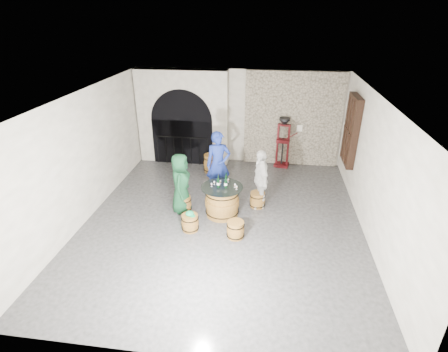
# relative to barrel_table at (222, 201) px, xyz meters

# --- Properties ---
(ground) EXTENTS (8.00, 8.00, 0.00)m
(ground) POSITION_rel_barrel_table_xyz_m (0.06, -0.27, -0.41)
(ground) COLOR #2B2B2D
(ground) RESTS_ON ground
(wall_back) EXTENTS (8.00, 0.00, 8.00)m
(wall_back) POSITION_rel_barrel_table_xyz_m (0.06, 3.73, 1.19)
(wall_back) COLOR silver
(wall_back) RESTS_ON ground
(wall_front) EXTENTS (8.00, 0.00, 8.00)m
(wall_front) POSITION_rel_barrel_table_xyz_m (0.06, -4.27, 1.19)
(wall_front) COLOR silver
(wall_front) RESTS_ON ground
(wall_left) EXTENTS (0.00, 8.00, 8.00)m
(wall_left) POSITION_rel_barrel_table_xyz_m (-3.44, -0.27, 1.19)
(wall_left) COLOR silver
(wall_left) RESTS_ON ground
(wall_right) EXTENTS (0.00, 8.00, 8.00)m
(wall_right) POSITION_rel_barrel_table_xyz_m (3.56, -0.27, 1.19)
(wall_right) COLOR silver
(wall_right) RESTS_ON ground
(ceiling) EXTENTS (8.00, 8.00, 0.00)m
(ceiling) POSITION_rel_barrel_table_xyz_m (0.06, -0.27, 2.79)
(ceiling) COLOR beige
(ceiling) RESTS_ON wall_back
(stone_facing_panel) EXTENTS (3.20, 0.12, 3.18)m
(stone_facing_panel) POSITION_rel_barrel_table_xyz_m (1.86, 3.67, 1.19)
(stone_facing_panel) COLOR tan
(stone_facing_panel) RESTS_ON ground
(arched_opening) EXTENTS (3.10, 0.60, 3.19)m
(arched_opening) POSITION_rel_barrel_table_xyz_m (-1.84, 3.46, 1.17)
(arched_opening) COLOR silver
(arched_opening) RESTS_ON ground
(shuttered_window) EXTENTS (0.23, 1.10, 2.00)m
(shuttered_window) POSITION_rel_barrel_table_xyz_m (3.44, 2.13, 1.39)
(shuttered_window) COLOR black
(shuttered_window) RESTS_ON wall_right
(barrel_table) EXTENTS (1.09, 1.09, 0.83)m
(barrel_table) POSITION_rel_barrel_table_xyz_m (0.00, 0.00, 0.00)
(barrel_table) COLOR olive
(barrel_table) RESTS_ON ground
(barrel_stool_left) EXTENTS (0.43, 0.43, 0.43)m
(barrel_stool_left) POSITION_rel_barrel_table_xyz_m (-1.06, 0.06, -0.20)
(barrel_stool_left) COLOR olive
(barrel_stool_left) RESTS_ON ground
(barrel_stool_far) EXTENTS (0.43, 0.43, 0.43)m
(barrel_stool_far) POSITION_rel_barrel_table_xyz_m (-0.25, 1.03, -0.20)
(barrel_stool_far) COLOR olive
(barrel_stool_far) RESTS_ON ground
(barrel_stool_right) EXTENTS (0.43, 0.43, 0.43)m
(barrel_stool_right) POSITION_rel_barrel_table_xyz_m (0.91, 0.55, -0.20)
(barrel_stool_right) COLOR olive
(barrel_stool_right) RESTS_ON ground
(barrel_stool_near_right) EXTENTS (0.43, 0.43, 0.43)m
(barrel_stool_near_right) POSITION_rel_barrel_table_xyz_m (0.46, -0.96, -0.20)
(barrel_stool_near_right) COLOR olive
(barrel_stool_near_right) RESTS_ON ground
(barrel_stool_near_left) EXTENTS (0.43, 0.43, 0.43)m
(barrel_stool_near_left) POSITION_rel_barrel_table_xyz_m (-0.68, -0.82, -0.20)
(barrel_stool_near_left) COLOR olive
(barrel_stool_near_left) RESTS_ON ground
(green_cap) EXTENTS (0.25, 0.20, 0.11)m
(green_cap) POSITION_rel_barrel_table_xyz_m (-0.68, -0.82, 0.06)
(green_cap) COLOR #0C8B4E
(green_cap) RESTS_ON barrel_stool_near_left
(person_green) EXTENTS (0.58, 0.84, 1.64)m
(person_green) POSITION_rel_barrel_table_xyz_m (-1.10, 0.06, 0.41)
(person_green) COLOR #103B20
(person_green) RESTS_ON ground
(person_blue) EXTENTS (0.80, 0.63, 1.92)m
(person_blue) POSITION_rel_barrel_table_xyz_m (-0.27, 1.12, 0.54)
(person_blue) COLOR navy
(person_blue) RESTS_ON ground
(person_white) EXTENTS (0.67, 1.05, 1.66)m
(person_white) POSITION_rel_barrel_table_xyz_m (0.96, 0.59, 0.42)
(person_white) COLOR silver
(person_white) RESTS_ON ground
(wine_bottle_left) EXTENTS (0.08, 0.08, 0.32)m
(wine_bottle_left) POSITION_rel_barrel_table_xyz_m (-0.09, -0.03, 0.55)
(wine_bottle_left) COLOR black
(wine_bottle_left) RESTS_ON barrel_table
(wine_bottle_center) EXTENTS (0.08, 0.08, 0.32)m
(wine_bottle_center) POSITION_rel_barrel_table_xyz_m (0.10, -0.03, 0.55)
(wine_bottle_center) COLOR black
(wine_bottle_center) RESTS_ON barrel_table
(wine_bottle_right) EXTENTS (0.08, 0.08, 0.32)m
(wine_bottle_right) POSITION_rel_barrel_table_xyz_m (0.08, 0.17, 0.55)
(wine_bottle_right) COLOR black
(wine_bottle_right) RESTS_ON barrel_table
(tasting_glass_a) EXTENTS (0.05, 0.05, 0.10)m
(tasting_glass_a) POSITION_rel_barrel_table_xyz_m (-0.27, -0.03, 0.47)
(tasting_glass_a) COLOR #A85220
(tasting_glass_a) RESTS_ON barrel_table
(tasting_glass_b) EXTENTS (0.05, 0.05, 0.10)m
(tasting_glass_b) POSITION_rel_barrel_table_xyz_m (0.33, 0.02, 0.47)
(tasting_glass_b) COLOR #A85220
(tasting_glass_b) RESTS_ON barrel_table
(tasting_glass_c) EXTENTS (0.05, 0.05, 0.10)m
(tasting_glass_c) POSITION_rel_barrel_table_xyz_m (-0.07, 0.17, 0.47)
(tasting_glass_c) COLOR #A85220
(tasting_glass_c) RESTS_ON barrel_table
(tasting_glass_d) EXTENTS (0.05, 0.05, 0.10)m
(tasting_glass_d) POSITION_rel_barrel_table_xyz_m (0.13, 0.29, 0.47)
(tasting_glass_d) COLOR #A85220
(tasting_glass_d) RESTS_ON barrel_table
(tasting_glass_e) EXTENTS (0.05, 0.05, 0.10)m
(tasting_glass_e) POSITION_rel_barrel_table_xyz_m (0.38, -0.09, 0.47)
(tasting_glass_e) COLOR #A85220
(tasting_glass_e) RESTS_ON barrel_table
(tasting_glass_f) EXTENTS (0.05, 0.05, 0.10)m
(tasting_glass_f) POSITION_rel_barrel_table_xyz_m (-0.22, 0.09, 0.47)
(tasting_glass_f) COLOR #A85220
(tasting_glass_f) RESTS_ON barrel_table
(side_barrel) EXTENTS (0.46, 0.46, 0.62)m
(side_barrel) POSITION_rel_barrel_table_xyz_m (-0.76, 2.63, -0.11)
(side_barrel) COLOR olive
(side_barrel) RESTS_ON ground
(corking_press) EXTENTS (0.72, 0.46, 1.72)m
(corking_press) POSITION_rel_barrel_table_xyz_m (1.59, 3.43, 0.59)
(corking_press) COLOR #540E13
(corking_press) RESTS_ON ground
(control_box) EXTENTS (0.18, 0.10, 0.22)m
(control_box) POSITION_rel_barrel_table_xyz_m (2.11, 3.59, 0.94)
(control_box) COLOR silver
(control_box) RESTS_ON wall_back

